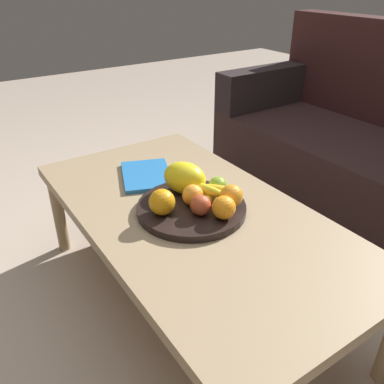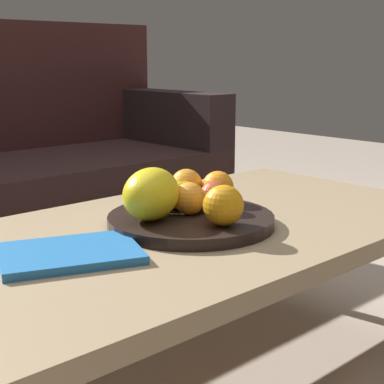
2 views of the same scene
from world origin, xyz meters
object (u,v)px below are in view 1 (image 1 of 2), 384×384
object	(u,v)px
fruit_bowl	(192,208)
banana_bunch	(208,193)
magazine	(147,175)
orange_front	(224,208)
orange_right	(231,196)
orange_back	(162,202)
apple_front	(218,186)
melon_large_front	(185,178)
orange_left	(193,194)
apple_left	(201,205)
coffee_table	(193,221)

from	to	relation	value
fruit_bowl	banana_bunch	size ratio (longest dim) A/B	2.23
magazine	orange_front	bearing A→B (deg)	27.31
orange_right	orange_back	world-z (taller)	orange_back
fruit_bowl	apple_front	world-z (taller)	apple_front
melon_large_front	apple_front	world-z (taller)	melon_large_front
orange_front	apple_front	size ratio (longest dim) A/B	1.18
fruit_bowl	orange_left	distance (m)	0.05
orange_back	orange_front	bearing A→B (deg)	48.51
orange_front	orange_left	world-z (taller)	orange_front
melon_large_front	apple_left	size ratio (longest dim) A/B	2.33
orange_right	magazine	size ratio (longest dim) A/B	0.31
melon_large_front	orange_left	bearing A→B (deg)	-13.24
coffee_table	banana_bunch	bearing A→B (deg)	80.57
orange_front	apple_front	xyz separation A→B (m)	(-0.13, 0.08, -0.01)
orange_right	orange_back	xyz separation A→B (m)	(-0.09, -0.21, 0.00)
melon_large_front	orange_back	world-z (taller)	melon_large_front
fruit_bowl	melon_large_front	bearing A→B (deg)	161.87
melon_large_front	apple_front	size ratio (longest dim) A/B	2.44
orange_right	orange_back	bearing A→B (deg)	-112.53
orange_right	coffee_table	bearing A→B (deg)	-129.02
apple_left	orange_back	bearing A→B (deg)	-125.87
orange_front	coffee_table	bearing A→B (deg)	-164.36
fruit_bowl	orange_back	xyz separation A→B (m)	(-0.01, -0.11, 0.05)
coffee_table	orange_right	bearing A→B (deg)	50.98
banana_bunch	coffee_table	bearing A→B (deg)	-99.43
orange_front	apple_front	world-z (taller)	orange_front
fruit_bowl	orange_back	world-z (taller)	orange_back
melon_large_front	magazine	distance (m)	0.23
orange_back	magazine	bearing A→B (deg)	161.31
orange_left	apple_left	xyz separation A→B (m)	(0.07, -0.02, -0.00)
fruit_bowl	orange_right	distance (m)	0.14
orange_left	apple_left	distance (m)	0.07
apple_front	apple_left	distance (m)	0.15
coffee_table	orange_left	xyz separation A→B (m)	(-0.00, 0.00, 0.10)
orange_left	orange_back	world-z (taller)	orange_back
orange_front	apple_front	distance (m)	0.15
magazine	apple_front	bearing A→B (deg)	43.94
orange_left	coffee_table	bearing A→B (deg)	-46.56
melon_large_front	banana_bunch	xyz separation A→B (m)	(0.10, 0.03, -0.02)
coffee_table	apple_front	xyz separation A→B (m)	(-0.01, 0.11, 0.10)
apple_front	orange_front	bearing A→B (deg)	-30.24
coffee_table	melon_large_front	world-z (taller)	melon_large_front
apple_left	magazine	size ratio (longest dim) A/B	0.27
orange_back	magazine	world-z (taller)	orange_back
magazine	melon_large_front	bearing A→B (deg)	30.29
coffee_table	fruit_bowl	world-z (taller)	fruit_bowl
coffee_table	orange_right	size ratio (longest dim) A/B	16.68
coffee_table	orange_left	distance (m)	0.10
orange_back	banana_bunch	world-z (taller)	orange_back
orange_left	magazine	size ratio (longest dim) A/B	0.28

